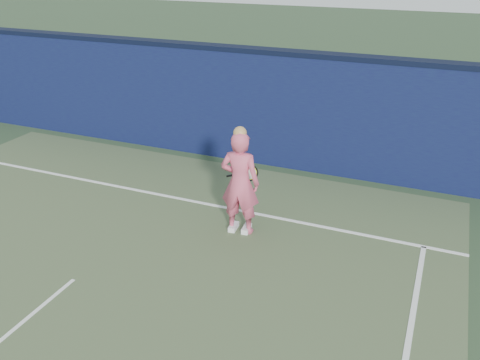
% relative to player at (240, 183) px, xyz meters
% --- Properties ---
extents(ground, '(80.00, 80.00, 0.00)m').
position_rel_player_xyz_m(ground, '(-1.75, -3.33, -0.93)').
color(ground, '#253C24').
rests_on(ground, ground).
extents(backstop_wall, '(24.00, 0.40, 2.50)m').
position_rel_player_xyz_m(backstop_wall, '(-1.75, 3.17, 0.32)').
color(backstop_wall, '#0D103B').
rests_on(backstop_wall, ground).
extents(wall_cap, '(24.00, 0.42, 0.10)m').
position_rel_player_xyz_m(wall_cap, '(-1.75, 3.17, 1.62)').
color(wall_cap, black).
rests_on(wall_cap, backstop_wall).
extents(player, '(0.71, 0.50, 1.93)m').
position_rel_player_xyz_m(player, '(0.00, 0.00, 0.00)').
color(player, '#D45270').
rests_on(player, ground).
extents(racket, '(0.59, 0.19, 0.31)m').
position_rel_player_xyz_m(racket, '(-0.04, 0.45, -0.01)').
color(racket, black).
rests_on(racket, ground).
extents(court_lines, '(11.00, 12.04, 0.01)m').
position_rel_player_xyz_m(court_lines, '(-1.75, -3.66, -0.92)').
color(court_lines, white).
rests_on(court_lines, court_surface).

